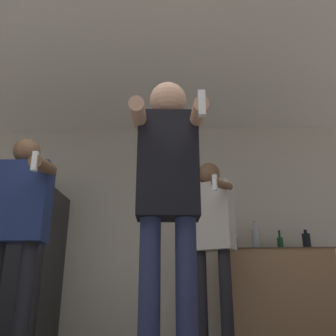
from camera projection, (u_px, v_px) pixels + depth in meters
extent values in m
cube|color=beige|center=(151.00, 227.00, 4.55)|extent=(7.00, 0.06, 2.55)
cube|color=silver|center=(135.00, 53.00, 3.45)|extent=(7.00, 3.75, 0.05)
cube|color=#262628|center=(24.00, 264.00, 4.13)|extent=(0.69, 0.67, 1.62)
cube|color=black|center=(10.00, 261.00, 3.81)|extent=(0.66, 0.01, 1.55)
cylinder|color=#99999E|center=(31.00, 252.00, 3.80)|extent=(0.02, 0.02, 0.73)
cube|color=#997551|center=(277.00, 297.00, 3.90)|extent=(1.10, 0.57, 0.92)
cube|color=brown|center=(273.00, 251.00, 4.06)|extent=(1.13, 0.60, 0.01)
cylinder|color=black|center=(307.00, 243.00, 4.15)|extent=(0.09, 0.09, 0.20)
cylinder|color=black|center=(305.00, 232.00, 4.19)|extent=(0.04, 0.04, 0.05)
sphere|color=silver|center=(305.00, 229.00, 4.20)|extent=(0.04, 0.04, 0.04)
cylinder|color=silver|center=(256.00, 241.00, 4.19)|extent=(0.09, 0.09, 0.25)
cylinder|color=silver|center=(255.00, 226.00, 4.24)|extent=(0.03, 0.03, 0.09)
sphere|color=#B29933|center=(255.00, 222.00, 4.26)|extent=(0.03, 0.03, 0.03)
cylinder|color=#194723|center=(280.00, 245.00, 4.15)|extent=(0.06, 0.06, 0.16)
cylinder|color=#194723|center=(279.00, 234.00, 4.19)|extent=(0.02, 0.02, 0.07)
sphere|color=black|center=(279.00, 231.00, 4.21)|extent=(0.03, 0.03, 0.03)
cylinder|color=maroon|center=(234.00, 245.00, 4.18)|extent=(0.07, 0.07, 0.16)
cylinder|color=maroon|center=(234.00, 234.00, 4.22)|extent=(0.03, 0.03, 0.07)
sphere|color=#B29933|center=(234.00, 231.00, 4.24)|extent=(0.03, 0.03, 0.03)
cylinder|color=navy|center=(149.00, 299.00, 1.93)|extent=(0.12, 0.12, 0.84)
cylinder|color=navy|center=(187.00, 299.00, 1.93)|extent=(0.12, 0.12, 0.84)
cube|color=black|center=(168.00, 165.00, 2.18)|extent=(0.36, 0.23, 0.63)
sphere|color=tan|center=(168.00, 101.00, 2.32)|extent=(0.23, 0.23, 0.23)
cylinder|color=tan|center=(139.00, 115.00, 2.08)|extent=(0.11, 0.39, 0.15)
cylinder|color=tan|center=(198.00, 115.00, 2.09)|extent=(0.11, 0.39, 0.15)
cube|color=white|center=(202.00, 103.00, 1.90)|extent=(0.04, 0.04, 0.14)
cylinder|color=black|center=(23.00, 302.00, 2.59)|extent=(0.11, 0.11, 0.82)
cube|color=navy|center=(20.00, 202.00, 2.83)|extent=(0.45, 0.22, 0.61)
sphere|color=brown|center=(27.00, 152.00, 2.97)|extent=(0.21, 0.21, 0.21)
cylinder|color=brown|center=(43.00, 166.00, 2.74)|extent=(0.12, 0.37, 0.16)
cube|color=white|center=(35.00, 161.00, 2.57)|extent=(0.04, 0.04, 0.14)
cylinder|color=black|center=(201.00, 300.00, 3.38)|extent=(0.11, 0.11, 0.86)
cylinder|color=black|center=(226.00, 300.00, 3.28)|extent=(0.11, 0.11, 0.86)
cube|color=beige|center=(210.00, 217.00, 3.59)|extent=(0.48, 0.36, 0.64)
sphere|color=brown|center=(209.00, 174.00, 3.73)|extent=(0.22, 0.22, 0.22)
cylinder|color=brown|center=(182.00, 191.00, 3.59)|extent=(0.23, 0.40, 0.14)
cylinder|color=brown|center=(222.00, 185.00, 3.41)|extent=(0.23, 0.40, 0.14)
cube|color=white|center=(215.00, 183.00, 3.24)|extent=(0.05, 0.05, 0.14)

